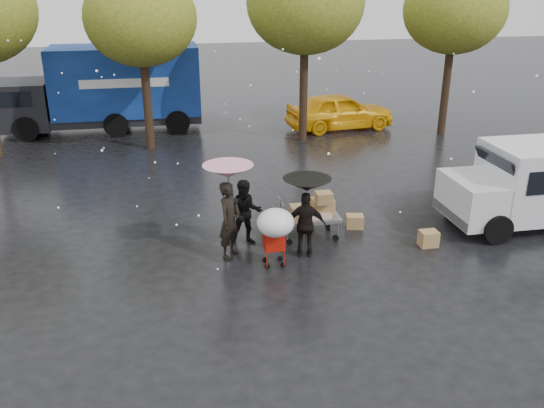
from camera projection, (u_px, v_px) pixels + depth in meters
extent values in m
plane|color=black|center=(300.00, 258.00, 13.65)|extent=(90.00, 90.00, 0.00)
imported|color=black|center=(230.00, 220.00, 13.43)|extent=(0.76, 0.82, 1.87)
imported|color=black|center=(246.00, 213.00, 14.09)|extent=(0.85, 0.68, 1.67)
imported|color=black|center=(306.00, 225.00, 13.49)|extent=(1.01, 0.62, 1.61)
cylinder|color=#4C4C4C|center=(229.00, 215.00, 13.38)|extent=(0.02, 0.02, 2.14)
cone|color=#EA608B|center=(228.00, 171.00, 12.98)|extent=(1.16, 1.16, 0.30)
sphere|color=#4C4C4C|center=(228.00, 170.00, 12.97)|extent=(0.06, 0.06, 0.06)
cylinder|color=#4C4C4C|center=(306.00, 221.00, 13.45)|extent=(0.02, 0.02, 1.81)
cone|color=black|center=(307.00, 185.00, 13.11)|extent=(1.12, 1.12, 0.30)
sphere|color=#4C4C4C|center=(307.00, 183.00, 13.10)|extent=(0.06, 0.06, 0.06)
cube|color=slate|center=(310.00, 218.00, 14.53)|extent=(1.50, 0.80, 0.08)
cylinder|color=slate|center=(281.00, 211.00, 14.30)|extent=(0.04, 0.04, 0.60)
cube|color=olive|center=(323.00, 207.00, 14.59)|extent=(0.55, 0.45, 0.40)
cube|color=olive|center=(299.00, 212.00, 14.30)|extent=(0.45, 0.40, 0.35)
cube|color=olive|center=(324.00, 198.00, 14.22)|extent=(0.40, 0.35, 0.28)
cube|color=tan|center=(312.00, 214.00, 14.50)|extent=(0.90, 0.55, 0.12)
cylinder|color=black|center=(289.00, 242.00, 14.30)|extent=(0.16, 0.05, 0.16)
cylinder|color=black|center=(284.00, 231.00, 14.89)|extent=(0.16, 0.05, 0.16)
cylinder|color=black|center=(336.00, 238.00, 14.52)|extent=(0.16, 0.05, 0.16)
cylinder|color=black|center=(329.00, 228.00, 15.10)|extent=(0.16, 0.05, 0.16)
cube|color=red|center=(274.00, 239.00, 13.12)|extent=(0.47, 0.41, 0.45)
cylinder|color=red|center=(276.00, 228.00, 12.81)|extent=(0.42, 0.02, 0.02)
cylinder|color=#4C4C4C|center=(276.00, 231.00, 12.83)|extent=(0.02, 0.02, 0.60)
ellipsoid|color=white|center=(276.00, 223.00, 12.76)|extent=(0.84, 0.84, 0.63)
cylinder|color=black|center=(268.00, 266.00, 13.16)|extent=(0.12, 0.04, 0.12)
cylinder|color=black|center=(265.00, 260.00, 13.45)|extent=(0.12, 0.04, 0.12)
cylinder|color=black|center=(283.00, 265.00, 13.23)|extent=(0.12, 0.04, 0.12)
cylinder|color=black|center=(280.00, 259.00, 13.52)|extent=(0.12, 0.04, 0.12)
cube|color=silver|center=(473.00, 198.00, 14.95)|extent=(1.20, 1.95, 1.10)
cube|color=black|center=(497.00, 166.00, 14.72)|extent=(0.37, 1.70, 0.67)
cube|color=slate|center=(451.00, 214.00, 15.00)|extent=(0.12, 1.90, 0.25)
cylinder|color=black|center=(497.00, 229.00, 14.29)|extent=(0.76, 0.28, 0.76)
cylinder|color=black|center=(460.00, 201.00, 16.02)|extent=(0.76, 0.28, 0.76)
cube|color=navy|center=(126.00, 80.00, 24.08)|extent=(6.00, 2.50, 2.80)
cube|color=black|center=(23.00, 104.00, 23.66)|extent=(2.20, 2.40, 1.90)
cube|color=black|center=(105.00, 118.00, 24.49)|extent=(8.00, 2.30, 0.35)
cube|color=silver|center=(124.00, 83.00, 22.90)|extent=(3.50, 0.03, 0.35)
cylinder|color=black|center=(26.00, 129.00, 22.93)|extent=(1.00, 0.30, 1.00)
cylinder|color=black|center=(36.00, 116.00, 25.03)|extent=(1.00, 0.30, 1.00)
cylinder|color=black|center=(178.00, 122.00, 23.99)|extent=(1.00, 0.30, 1.00)
cylinder|color=black|center=(176.00, 110.00, 26.08)|extent=(1.00, 0.30, 1.00)
cube|color=olive|center=(428.00, 238.00, 14.22)|extent=(0.44, 0.36, 0.39)
cube|color=olive|center=(355.00, 221.00, 15.24)|extent=(0.51, 0.44, 0.35)
imported|color=#FFB60D|center=(340.00, 111.00, 24.65)|extent=(4.76, 2.31, 1.56)
cylinder|color=black|center=(146.00, 90.00, 21.30)|extent=(0.32, 0.32, 4.48)
ellipsoid|color=#4A601B|center=(140.00, 18.00, 20.34)|extent=(4.00, 4.00, 3.40)
cylinder|color=black|center=(304.00, 79.00, 22.28)|extent=(0.32, 0.32, 4.90)
ellipsoid|color=#4A601B|center=(305.00, 3.00, 21.23)|extent=(4.40, 4.40, 3.74)
cylinder|color=black|center=(447.00, 78.00, 23.39)|extent=(0.32, 0.32, 4.62)
ellipsoid|color=#4A601B|center=(455.00, 10.00, 22.40)|extent=(4.00, 4.00, 3.40)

